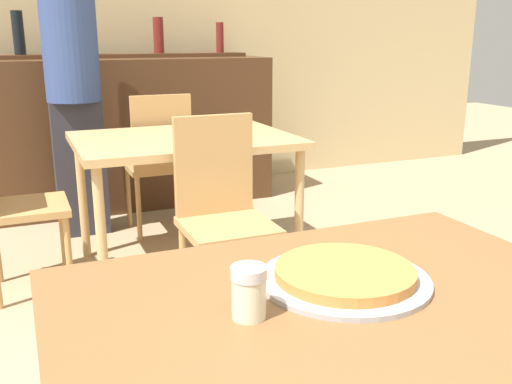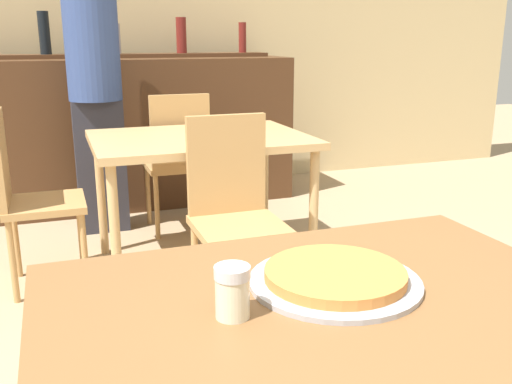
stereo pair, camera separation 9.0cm
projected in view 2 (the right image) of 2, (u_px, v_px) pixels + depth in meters
The scene contains 11 objects.
wall_back at pixel (110, 22), 4.63m from camera, with size 8.00×0.05×2.80m.
dining_table_near at pixel (334, 340), 1.18m from camera, with size 1.19×0.90×0.75m.
dining_table_far at pixel (200, 150), 3.16m from camera, with size 1.17×0.87×0.76m.
bar_counter at pixel (124, 133), 4.39m from camera, with size 2.60×0.56×1.13m.
bar_back_shelf at pixel (114, 50), 4.35m from camera, with size 2.39×0.24×0.34m.
chair_far_side_front at pixel (233, 204), 2.65m from camera, with size 0.40×0.40×0.94m.
chair_far_side_back at pixel (178, 155), 3.74m from camera, with size 0.40×0.40×0.94m.
chair_far_side_left at pixel (26, 189), 2.90m from camera, with size 0.40×0.40×0.94m.
pizza_tray at pixel (335, 277), 1.26m from camera, with size 0.38×0.38×0.04m.
cheese_shaker at pixel (232, 291), 1.11m from camera, with size 0.07×0.07×0.11m.
person_standing at pixel (95, 80), 3.67m from camera, with size 0.34×0.34×1.85m.
Camera 2 is at (-0.51, -0.94, 1.29)m, focal length 40.00 mm.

